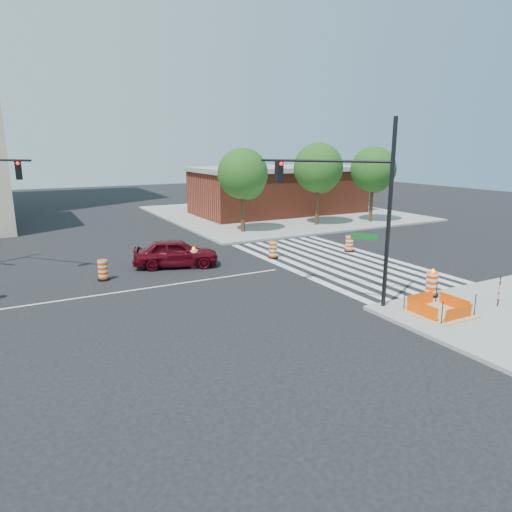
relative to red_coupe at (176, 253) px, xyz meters
name	(u,v)px	position (x,y,z in m)	size (l,w,h in m)	color
ground	(146,288)	(-2.52, -3.19, -0.78)	(120.00, 120.00, 0.00)	black
sidewalk_ne	(278,213)	(15.48, 14.81, -0.70)	(22.00, 22.00, 0.15)	gray
crosswalk_east	(334,261)	(8.43, -3.19, -0.77)	(6.75, 13.50, 0.01)	silver
lane_centerline	(146,288)	(-2.52, -3.19, -0.77)	(14.00, 0.12, 0.01)	silver
excavation_pit	(438,311)	(6.48, -12.19, -0.56)	(2.20, 2.20, 0.90)	tan
brick_storefront	(279,190)	(15.48, 14.81, 1.54)	(16.50, 8.50, 4.60)	maroon
red_coupe	(176,253)	(0.00, 0.00, 0.00)	(1.84, 4.58, 1.56)	#4F0611
signal_pole_se	(351,195)	(4.34, -9.26, 3.76)	(3.26, 4.69, 7.39)	black
pit_drum	(432,285)	(7.90, -10.59, -0.13)	(0.62, 0.62, 1.22)	black
barricade	(499,290)	(9.60, -12.54, -0.05)	(0.78, 0.53, 1.06)	#F44705
tree_north_c	(243,177)	(7.75, 7.15, 3.51)	(3.77, 3.76, 6.39)	#382314
tree_north_d	(318,171)	(14.63, 7.19, 3.79)	(4.00, 4.00, 6.80)	#382314
tree_north_e	(373,172)	(19.70, 6.32, 3.58)	(3.82, 3.82, 6.50)	#382314
median_drum_2	(103,271)	(-4.02, -0.84, -0.30)	(0.60, 0.60, 1.02)	black
median_drum_3	(194,259)	(0.74, -0.80, -0.29)	(0.60, 0.60, 1.18)	black
median_drum_4	(273,250)	(5.69, -0.85, -0.30)	(0.60, 0.60, 1.02)	black
median_drum_5	(349,244)	(10.79, -1.63, -0.30)	(0.60, 0.60, 1.02)	black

